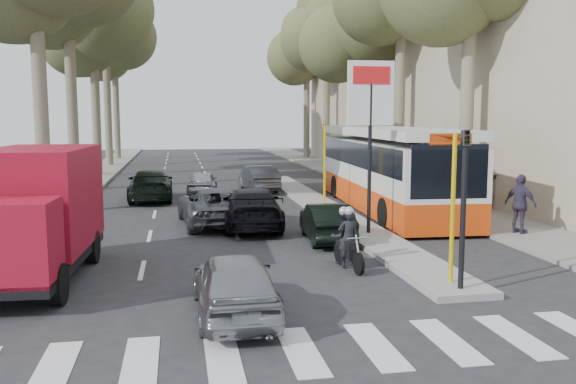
% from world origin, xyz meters
% --- Properties ---
extents(ground, '(120.00, 120.00, 0.00)m').
position_xyz_m(ground, '(0.00, 0.00, 0.00)').
color(ground, '#28282B').
rests_on(ground, ground).
extents(sidewalk_right, '(3.20, 70.00, 0.12)m').
position_xyz_m(sidewalk_right, '(8.60, 25.00, 0.06)').
color(sidewalk_right, gray).
rests_on(sidewalk_right, ground).
extents(median_left, '(2.40, 64.00, 0.12)m').
position_xyz_m(median_left, '(-8.00, 28.00, 0.06)').
color(median_left, gray).
rests_on(median_left, ground).
extents(traffic_island, '(1.50, 26.00, 0.16)m').
position_xyz_m(traffic_island, '(3.25, 11.00, 0.08)').
color(traffic_island, gray).
rests_on(traffic_island, ground).
extents(building_far, '(11.00, 20.00, 16.00)m').
position_xyz_m(building_far, '(15.50, 34.00, 8.00)').
color(building_far, '#B7A88E').
rests_on(building_far, ground).
extents(billboard, '(1.50, 12.10, 5.60)m').
position_xyz_m(billboard, '(3.25, 5.00, 3.70)').
color(billboard, yellow).
rests_on(billboard, ground).
extents(traffic_light_island, '(0.16, 0.41, 3.60)m').
position_xyz_m(traffic_light_island, '(3.25, -1.50, 2.49)').
color(traffic_light_island, black).
rests_on(traffic_light_island, ground).
extents(tree_l_c, '(7.40, 7.20, 13.71)m').
position_xyz_m(tree_l_c, '(-7.77, 28.11, 10.04)').
color(tree_l_c, '#6B604C').
rests_on(tree_l_c, ground).
extents(tree_l_d, '(7.40, 7.20, 15.66)m').
position_xyz_m(tree_l_d, '(-7.87, 36.11, 11.76)').
color(tree_l_d, '#6B604C').
rests_on(tree_l_d, ground).
extents(tree_l_e, '(7.40, 7.20, 14.49)m').
position_xyz_m(tree_l_e, '(-7.97, 44.11, 10.73)').
color(tree_l_e, '#6B604C').
rests_on(tree_l_e, ground).
extents(tree_r_c, '(7.40, 7.20, 13.32)m').
position_xyz_m(tree_r_c, '(9.03, 26.11, 9.69)').
color(tree_r_c, '#6B604C').
rests_on(tree_r_c, ground).
extents(tree_r_d, '(7.40, 7.20, 14.88)m').
position_xyz_m(tree_r_d, '(9.13, 34.11, 11.07)').
color(tree_r_d, '#6B604C').
rests_on(tree_r_d, ground).
extents(tree_r_e, '(7.40, 7.20, 14.10)m').
position_xyz_m(tree_r_e, '(9.23, 42.11, 10.38)').
color(tree_r_e, '#6B604C').
rests_on(tree_r_e, ground).
extents(silver_hatchback, '(1.57, 3.81, 1.29)m').
position_xyz_m(silver_hatchback, '(-1.71, -2.00, 0.65)').
color(silver_hatchback, gray).
rests_on(silver_hatchback, ground).
extents(dark_hatchback, '(1.49, 3.70, 1.19)m').
position_xyz_m(dark_hatchback, '(1.80, 4.75, 0.60)').
color(dark_hatchback, black).
rests_on(dark_hatchback, ground).
extents(queue_car_a, '(2.65, 5.04, 1.35)m').
position_xyz_m(queue_car_a, '(-1.52, 8.28, 0.68)').
color(queue_car_a, '#474A4E').
rests_on(queue_car_a, ground).
extents(queue_car_b, '(2.29, 5.00, 1.42)m').
position_xyz_m(queue_car_b, '(-0.23, 7.37, 0.71)').
color(queue_car_b, black).
rests_on(queue_car_b, ground).
extents(queue_car_c, '(1.78, 3.60, 1.18)m').
position_xyz_m(queue_car_c, '(-1.55, 17.08, 0.59)').
color(queue_car_c, '#A5A7AD').
rests_on(queue_car_c, ground).
extents(queue_car_d, '(1.89, 4.20, 1.34)m').
position_xyz_m(queue_car_d, '(1.38, 17.99, 0.67)').
color(queue_car_d, '#4D4E55').
rests_on(queue_car_d, ground).
extents(queue_car_e, '(2.06, 4.93, 1.42)m').
position_xyz_m(queue_car_e, '(-4.00, 15.22, 0.71)').
color(queue_car_e, black).
rests_on(queue_car_e, ground).
extents(red_truck, '(2.53, 5.95, 3.12)m').
position_xyz_m(red_truck, '(-6.10, 1.54, 1.65)').
color(red_truck, black).
rests_on(red_truck, ground).
extents(city_bus, '(3.45, 13.23, 3.46)m').
position_xyz_m(city_bus, '(5.87, 10.66, 1.82)').
color(city_bus, '#D6400B').
rests_on(city_bus, ground).
extents(motorcycle, '(0.73, 1.89, 1.61)m').
position_xyz_m(motorcycle, '(1.48, 1.41, 0.73)').
color(motorcycle, black).
rests_on(motorcycle, ground).
extents(pedestrian_near, '(0.98, 1.24, 1.91)m').
position_xyz_m(pedestrian_near, '(8.09, 4.23, 1.07)').
color(pedestrian_near, '#3D344E').
rests_on(pedestrian_near, sidewalk_right).
extents(pedestrian_far, '(1.12, 0.68, 1.62)m').
position_xyz_m(pedestrian_far, '(10.00, 9.42, 0.93)').
color(pedestrian_far, '#63594A').
rests_on(pedestrian_far, sidewalk_right).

